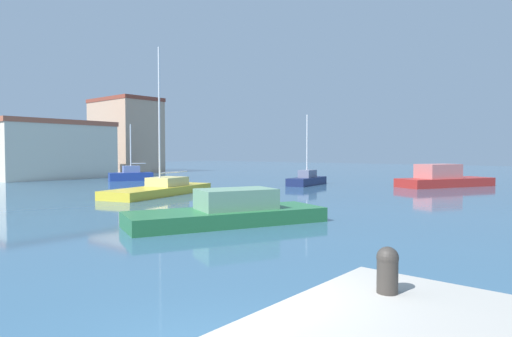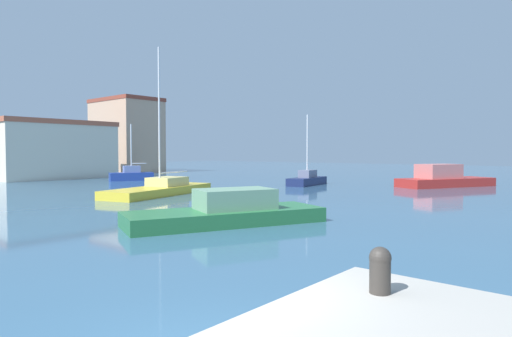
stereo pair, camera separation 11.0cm
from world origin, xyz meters
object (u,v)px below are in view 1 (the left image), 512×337
(motorboat_red_near_pier, at_px, (443,179))
(sailboat_yellow_far_right, at_px, (161,188))
(sailboat_blue_mid_harbor, at_px, (131,175))
(mooring_bollard, at_px, (387,268))
(sailboat_navy_behind_lamppost, at_px, (307,179))
(motorboat_green_distant_north, at_px, (229,212))

(motorboat_red_near_pier, bearing_deg, sailboat_yellow_far_right, 147.71)
(sailboat_yellow_far_right, bearing_deg, motorboat_red_near_pier, -32.29)
(sailboat_blue_mid_harbor, bearing_deg, mooring_bollard, -119.42)
(sailboat_navy_behind_lamppost, xyz_separation_m, motorboat_red_near_pier, (5.76, -9.44, 0.18))
(mooring_bollard, height_order, motorboat_red_near_pier, motorboat_red_near_pier)
(motorboat_red_near_pier, bearing_deg, motorboat_green_distant_north, 178.92)
(sailboat_navy_behind_lamppost, height_order, motorboat_green_distant_north, sailboat_navy_behind_lamppost)
(sailboat_navy_behind_lamppost, distance_m, motorboat_green_distant_north, 20.98)
(mooring_bollard, distance_m, motorboat_green_distant_north, 12.19)
(motorboat_green_distant_north, bearing_deg, sailboat_navy_behind_lamppost, 25.33)
(sailboat_navy_behind_lamppost, relative_size, motorboat_green_distant_north, 0.74)
(mooring_bollard, xyz_separation_m, sailboat_blue_mid_harbor, (19.88, 35.26, -0.84))
(motorboat_red_near_pier, xyz_separation_m, motorboat_green_distant_north, (-24.73, 0.47, -0.18))
(sailboat_blue_mid_harbor, bearing_deg, sailboat_navy_behind_lamppost, -68.89)
(sailboat_navy_behind_lamppost, xyz_separation_m, motorboat_green_distant_north, (-18.97, -8.98, -0.00))
(sailboat_navy_behind_lamppost, bearing_deg, sailboat_yellow_far_right, 168.80)
(motorboat_red_near_pier, xyz_separation_m, sailboat_blue_mid_harbor, (-12.16, 26.02, -0.09))
(sailboat_yellow_far_right, distance_m, motorboat_red_near_pier, 22.63)
(sailboat_navy_behind_lamppost, relative_size, sailboat_blue_mid_harbor, 1.08)
(sailboat_navy_behind_lamppost, distance_m, motorboat_red_near_pier, 11.06)
(sailboat_navy_behind_lamppost, relative_size, sailboat_yellow_far_right, 0.62)
(sailboat_yellow_far_right, relative_size, sailboat_blue_mid_harbor, 1.73)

